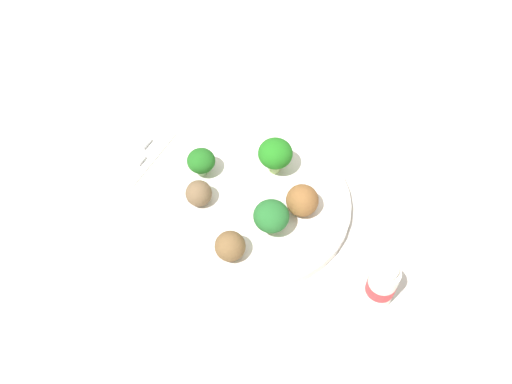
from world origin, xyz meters
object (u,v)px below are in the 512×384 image
broccoli_floret_back_right (201,161)px  napkin (112,140)px  yogurt_bottle (382,284)px  meatball_mid_right (302,200)px  meatball_back_right (199,193)px  plate (256,203)px  broccoli_floret_center (271,216)px  knife (108,147)px  meatball_far_rim (230,246)px  fork (121,133)px  broccoli_floret_mid_right (275,154)px

broccoli_floret_back_right → napkin: (-0.17, -0.00, -0.04)m
yogurt_bottle → napkin: bearing=172.1°
meatball_mid_right → meatball_back_right: bearing=-159.2°
plate → broccoli_floret_center: 0.07m
meatball_mid_right → knife: meatball_mid_right is taller
broccoli_floret_center → meatball_back_right: 0.11m
meatball_far_rim → fork: meatball_far_rim is taller
knife → broccoli_floret_center: bearing=-4.9°
knife → meatball_far_rim: bearing=-17.8°
meatball_back_right → napkin: size_ratio=0.23×
meatball_mid_right → napkin: 0.34m
meatball_far_rim → meatball_back_right: (-0.08, 0.06, -0.00)m
broccoli_floret_center → fork: bearing=168.4°
broccoli_floret_center → meatball_back_right: bearing=-178.3°
broccoli_floret_mid_right → yogurt_bottle: (0.21, -0.12, -0.02)m
napkin → yogurt_bottle: 0.48m
plate → meatball_mid_right: size_ratio=5.96×
meatball_far_rim → fork: (-0.27, 0.12, -0.03)m
fork → knife: 0.04m
knife → yogurt_bottle: size_ratio=1.85×
meatball_mid_right → broccoli_floret_mid_right: bearing=143.4°
meatball_back_right → fork: (-0.19, 0.07, -0.03)m
meatball_mid_right → meatball_far_rim: meatball_mid_right is taller
knife → meatball_back_right: bearing=-8.9°
meatball_back_right → fork: 0.20m
meatball_far_rim → knife: meatball_far_rim is taller
broccoli_floret_mid_right → yogurt_bottle: size_ratio=0.76×
broccoli_floret_back_right → meatball_back_right: 0.05m
meatball_mid_right → knife: 0.33m
broccoli_floret_back_right → fork: size_ratio=0.38×
fork → yogurt_bottle: (0.47, -0.08, 0.03)m
broccoli_floret_center → meatball_far_rim: bearing=-117.2°
napkin → fork: size_ratio=1.41×
plate → fork: size_ratio=2.33×
meatball_mid_right → knife: bearing=-175.9°
broccoli_floret_back_right → fork: bearing=174.0°
fork → meatball_back_right: bearing=-19.2°
broccoli_floret_mid_right → napkin: size_ratio=0.35×
meatball_back_right → knife: 0.19m
yogurt_bottle → meatball_back_right: bearing=176.1°
fork → yogurt_bottle: size_ratio=1.53×
napkin → fork: bearing=65.7°
plate → knife: plate is taller
broccoli_floret_back_right → meatball_far_rim: 0.15m
broccoli_floret_back_right → meatball_mid_right: (0.16, 0.01, -0.00)m
plate → meatball_mid_right: (0.07, 0.01, 0.03)m
broccoli_floret_back_right → broccoli_floret_mid_right: bearing=29.4°
knife → yogurt_bottle: 0.48m
meatball_mid_right → fork: bearing=177.9°
meatball_far_rim → napkin: (-0.28, 0.11, -0.03)m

